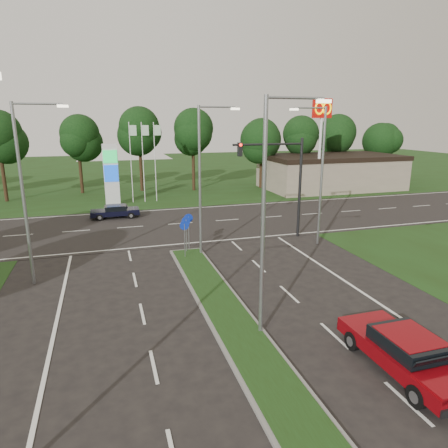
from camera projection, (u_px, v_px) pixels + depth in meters
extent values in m
cube|color=#1C3311|center=(136.00, 175.00, 60.92)|extent=(160.00, 50.00, 0.02)
cube|color=black|center=(168.00, 225.00, 32.19)|extent=(160.00, 12.00, 0.02)
cube|color=slate|center=(260.00, 364.00, 13.63)|extent=(2.00, 26.00, 0.12)
cube|color=gray|center=(331.00, 172.00, 48.94)|extent=(16.00, 9.00, 4.00)
cylinder|color=gray|center=(263.00, 223.00, 14.59)|extent=(0.16, 0.16, 9.00)
cylinder|color=gray|center=(296.00, 98.00, 13.79)|extent=(2.20, 0.10, 0.10)
cube|color=#FFF2CC|center=(324.00, 101.00, 14.13)|extent=(0.50, 0.22, 0.12)
cylinder|color=gray|center=(200.00, 183.00, 23.86)|extent=(0.16, 0.16, 9.00)
cylinder|color=gray|center=(217.00, 107.00, 23.06)|extent=(2.20, 0.10, 0.10)
cube|color=#FFF2CC|center=(235.00, 109.00, 23.39)|extent=(0.50, 0.22, 0.12)
cylinder|color=gray|center=(23.00, 198.00, 19.42)|extent=(0.16, 0.16, 9.00)
cylinder|color=gray|center=(37.00, 104.00, 18.62)|extent=(2.20, 0.10, 0.10)
cube|color=#FFF2CC|center=(63.00, 106.00, 18.95)|extent=(0.50, 0.22, 0.12)
cylinder|color=gray|center=(322.00, 178.00, 26.15)|extent=(0.16, 0.16, 9.00)
cylinder|color=gray|center=(310.00, 108.00, 24.73)|extent=(2.20, 0.10, 0.10)
cube|color=#FFF2CC|center=(294.00, 109.00, 24.45)|extent=(0.50, 0.22, 0.12)
cylinder|color=black|center=(300.00, 188.00, 28.11)|extent=(0.20, 0.20, 7.00)
cylinder|color=black|center=(268.00, 144.00, 26.64)|extent=(5.00, 0.14, 0.14)
cube|color=black|center=(240.00, 149.00, 26.16)|extent=(0.28, 0.28, 0.90)
sphere|color=#FF190C|center=(241.00, 145.00, 25.91)|extent=(0.20, 0.20, 0.20)
cylinder|color=gray|center=(185.00, 241.00, 23.95)|extent=(0.06, 0.06, 2.20)
cylinder|color=#0C26A5|center=(184.00, 225.00, 23.70)|extent=(0.56, 0.04, 0.56)
cylinder|color=gray|center=(186.00, 237.00, 24.96)|extent=(0.06, 0.06, 2.20)
cylinder|color=#0C26A5|center=(186.00, 221.00, 24.71)|extent=(0.56, 0.04, 0.56)
cylinder|color=gray|center=(189.00, 233.00, 25.69)|extent=(0.06, 0.06, 2.20)
cylinder|color=#0C26A5|center=(188.00, 218.00, 25.44)|extent=(0.56, 0.04, 0.56)
cube|color=silver|center=(111.00, 175.00, 38.66)|extent=(1.40, 0.30, 6.00)
cube|color=#0CA53F|center=(110.00, 157.00, 38.04)|extent=(1.30, 0.08, 1.20)
cube|color=#0C3FBF|center=(111.00, 173.00, 38.44)|extent=(1.30, 0.08, 1.60)
cylinder|color=silver|center=(131.00, 163.00, 39.89)|extent=(0.08, 0.08, 8.00)
cube|color=#B2D8B2|center=(133.00, 130.00, 39.18)|extent=(0.70, 0.02, 1.00)
cylinder|color=silver|center=(143.00, 163.00, 40.23)|extent=(0.08, 0.08, 8.00)
cube|color=#B2D8B2|center=(145.00, 130.00, 39.52)|extent=(0.70, 0.02, 1.00)
cylinder|color=silver|center=(155.00, 162.00, 40.56)|extent=(0.08, 0.08, 8.00)
cube|color=#B2D8B2|center=(157.00, 130.00, 39.85)|extent=(0.70, 0.02, 1.00)
cylinder|color=silver|center=(320.00, 150.00, 43.36)|extent=(0.30, 0.30, 10.00)
cube|color=#BF0C07|center=(322.00, 108.00, 42.25)|extent=(2.20, 0.35, 2.00)
torus|color=#FFC600|center=(319.00, 108.00, 41.92)|extent=(1.06, 0.16, 1.06)
torus|color=#FFC600|center=(327.00, 108.00, 42.17)|extent=(1.06, 0.16, 1.06)
cylinder|color=black|center=(146.00, 173.00, 46.46)|extent=(0.36, 0.36, 4.40)
sphere|color=black|center=(144.00, 135.00, 45.38)|extent=(6.00, 6.00, 6.00)
sphere|color=black|center=(146.00, 126.00, 45.03)|extent=(4.80, 4.80, 4.80)
cube|color=maroon|center=(405.00, 354.00, 13.27)|extent=(2.06, 4.97, 0.51)
cube|color=black|center=(409.00, 342.00, 13.06)|extent=(1.74, 2.19, 0.47)
cube|color=maroon|center=(410.00, 336.00, 13.00)|extent=(1.63, 1.79, 0.05)
cylinder|color=black|center=(352.00, 341.00, 14.54)|extent=(0.23, 0.70, 0.70)
cylinder|color=black|center=(395.00, 333.00, 15.07)|extent=(0.23, 0.70, 0.70)
cylinder|color=black|center=(417.00, 397.00, 11.61)|extent=(0.23, 0.70, 0.70)
cube|color=black|center=(115.00, 212.00, 34.28)|extent=(4.02, 1.65, 0.41)
cube|color=black|center=(116.00, 208.00, 34.20)|extent=(1.77, 1.40, 0.38)
cube|color=black|center=(116.00, 205.00, 34.15)|extent=(1.45, 1.32, 0.04)
cylinder|color=black|center=(100.00, 218.00, 33.28)|extent=(0.57, 0.18, 0.57)
cylinder|color=black|center=(100.00, 214.00, 34.66)|extent=(0.57, 0.18, 0.57)
cylinder|color=black|center=(131.00, 216.00, 34.00)|extent=(0.57, 0.18, 0.57)
cylinder|color=black|center=(130.00, 212.00, 35.38)|extent=(0.57, 0.18, 0.57)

